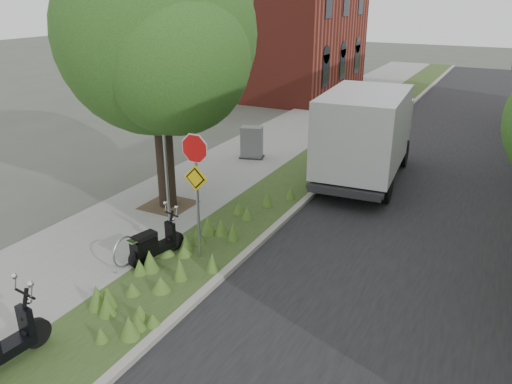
% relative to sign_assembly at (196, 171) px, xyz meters
% --- Properties ---
extents(ground, '(120.00, 120.00, 0.00)m').
position_rel_sign_assembly_xyz_m(ground, '(1.40, -0.58, -2.33)').
color(ground, '#4C5147').
rests_on(ground, ground).
extents(sidewalk_near, '(3.50, 60.00, 0.12)m').
position_rel_sign_assembly_xyz_m(sidewalk_near, '(-2.85, 9.42, -2.27)').
color(sidewalk_near, gray).
rests_on(sidewalk_near, ground).
extents(verge, '(2.00, 60.00, 0.12)m').
position_rel_sign_assembly_xyz_m(verge, '(-0.10, 9.42, -2.27)').
color(verge, '#28451D').
rests_on(verge, ground).
extents(kerb_near, '(0.20, 60.00, 0.13)m').
position_rel_sign_assembly_xyz_m(kerb_near, '(0.90, 9.42, -2.26)').
color(kerb_near, '#9E9991').
rests_on(kerb_near, ground).
extents(road, '(7.00, 60.00, 0.01)m').
position_rel_sign_assembly_xyz_m(road, '(4.40, 9.42, -2.32)').
color(road, black).
rests_on(road, ground).
extents(street_tree_main, '(6.21, 5.54, 7.66)m').
position_rel_sign_assembly_xyz_m(street_tree_main, '(-2.68, 2.28, 2.48)').
color(street_tree_main, black).
rests_on(street_tree_main, ground).
extents(bare_post, '(0.08, 0.08, 4.00)m').
position_rel_sign_assembly_xyz_m(bare_post, '(-1.80, 1.22, -0.21)').
color(bare_post, '#A5A8AD').
rests_on(bare_post, ground).
extents(bike_hoop, '(0.06, 0.78, 0.77)m').
position_rel_sign_assembly_xyz_m(bike_hoop, '(-1.30, -1.18, -1.83)').
color(bike_hoop, '#A5A8AD').
rests_on(bike_hoop, ground).
extents(sign_assembly, '(0.94, 0.08, 3.22)m').
position_rel_sign_assembly_xyz_m(sign_assembly, '(0.00, 0.00, 0.00)').
color(sign_assembly, '#A5A8AD').
rests_on(sign_assembly, ground).
extents(brick_building, '(9.40, 10.40, 8.30)m').
position_rel_sign_assembly_xyz_m(brick_building, '(-8.10, 21.42, 1.88)').
color(brick_building, maroon).
rests_on(brick_building, ground).
extents(scooter_near, '(0.57, 1.60, 0.77)m').
position_rel_sign_assembly_xyz_m(scooter_near, '(-0.91, -0.70, -1.83)').
color(scooter_near, black).
rests_on(scooter_near, ground).
extents(box_truck, '(2.80, 6.15, 2.71)m').
position_rel_sign_assembly_xyz_m(box_truck, '(1.92, 7.35, -0.56)').
color(box_truck, '#262628').
rests_on(box_truck, ground).
extents(utility_cabinet, '(1.06, 0.86, 1.22)m').
position_rel_sign_assembly_xyz_m(utility_cabinet, '(-2.56, 7.56, -1.62)').
color(utility_cabinet, '#262628').
rests_on(utility_cabinet, ground).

